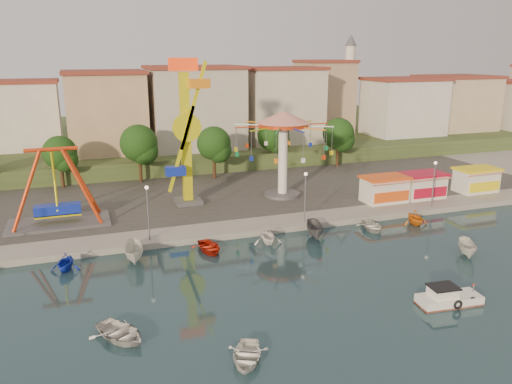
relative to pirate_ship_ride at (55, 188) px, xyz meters
name	(u,v)px	position (x,y,z in m)	size (l,w,h in m)	color
ground	(281,293)	(16.14, -20.67, -4.39)	(200.00, 200.00, 0.00)	#132F35
quay_deck	(156,148)	(16.14, 41.33, -4.09)	(200.00, 100.00, 0.60)	#9E998E
asphalt_pad	(194,188)	(16.14, 9.33, -3.79)	(90.00, 28.00, 0.01)	#4C4944
hill_terrace	(152,138)	(16.14, 46.33, -2.89)	(200.00, 60.00, 3.00)	#384C26
pirate_ship_ride	(55,188)	(0.00, 0.00, 0.00)	(10.00, 5.00, 8.00)	#59595E
kamikaze_tower	(188,136)	(14.24, 2.64, 4.19)	(4.22, 3.10, 16.50)	#59595E
wave_swinger	(283,135)	(25.69, 2.16, 3.80)	(11.60, 11.60, 10.40)	#59595E
booth_left	(384,189)	(36.05, -4.19, -2.23)	(5.40, 3.78, 3.08)	white
booth_mid	(423,185)	(41.43, -4.19, -2.23)	(5.40, 3.78, 3.08)	white
booth_right	(476,180)	(49.55, -4.19, -2.23)	(5.40, 3.78, 3.08)	white
lamp_post_1	(148,215)	(8.14, -7.67, -1.29)	(0.14, 0.14, 5.00)	#59595E
lamp_post_2	(305,198)	(24.14, -7.67, -1.29)	(0.14, 0.14, 5.00)	#59595E
lamp_post_3	(433,185)	(40.14, -7.67, -1.29)	(0.14, 0.14, 5.00)	#59595E
tree_1	(60,153)	(0.14, 15.57, 0.81)	(4.35, 4.35, 6.80)	#382314
tree_2	(139,143)	(10.14, 15.14, 1.52)	(5.02, 5.02, 7.85)	#382314
tree_3	(214,143)	(20.14, 13.69, 1.16)	(4.68, 4.68, 7.32)	#382314
tree_4	(273,135)	(30.14, 16.68, 1.35)	(4.86, 4.86, 7.60)	#382314
tree_5	(338,134)	(40.14, 14.86, 1.31)	(4.83, 4.83, 7.54)	#382314
building_1	(23,123)	(-5.19, 30.71, 2.92)	(12.33, 9.01, 8.63)	silver
building_2	(112,111)	(7.96, 31.29, 4.22)	(11.95, 9.28, 11.23)	tan
building_3	(200,116)	(21.75, 28.13, 3.20)	(12.59, 10.50, 9.20)	beige
building_4	(269,111)	(35.21, 31.53, 3.22)	(10.75, 9.23, 9.24)	beige
building_5	(341,104)	(48.51, 29.66, 4.21)	(12.77, 10.96, 11.21)	tan
building_6	(400,100)	(60.29, 28.10, 4.78)	(8.23, 8.98, 12.36)	silver
building_7	(434,105)	(72.17, 33.03, 2.99)	(11.59, 10.93, 8.76)	beige
minaret	(349,81)	(52.14, 33.33, 8.15)	(2.80, 2.80, 18.00)	silver
cabin_motorboat	(448,299)	(26.81, -26.42, -3.96)	(4.75, 2.20, 1.62)	white
rowboat_a	(120,333)	(4.13, -23.18, -3.98)	(2.88, 4.04, 0.84)	white
rowboat_b	(246,356)	(10.91, -28.13, -4.03)	(2.51, 3.51, 0.73)	white
skiff	(467,248)	(34.63, -19.60, -3.70)	(1.36, 3.61, 1.39)	silver
moored_boat_1	(65,262)	(0.73, -10.87, -3.65)	(2.43, 2.82, 1.49)	#142CB6
moored_boat_2	(134,252)	(6.39, -10.87, -3.58)	(1.59, 4.22, 1.63)	silver
moored_boat_3	(209,247)	(13.07, -10.87, -4.01)	(2.67, 3.74, 0.77)	red
moored_boat_4	(268,236)	(18.79, -10.87, -3.58)	(2.68, 3.10, 1.63)	white
moored_boat_5	(315,230)	(23.80, -10.87, -3.62)	(1.51, 4.02, 1.55)	#56555A
moored_boat_6	(372,226)	(30.31, -10.87, -4.01)	(2.62, 3.66, 0.76)	silver
moored_boat_7	(415,217)	(35.55, -10.87, -3.60)	(2.60, 3.01, 1.59)	orange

